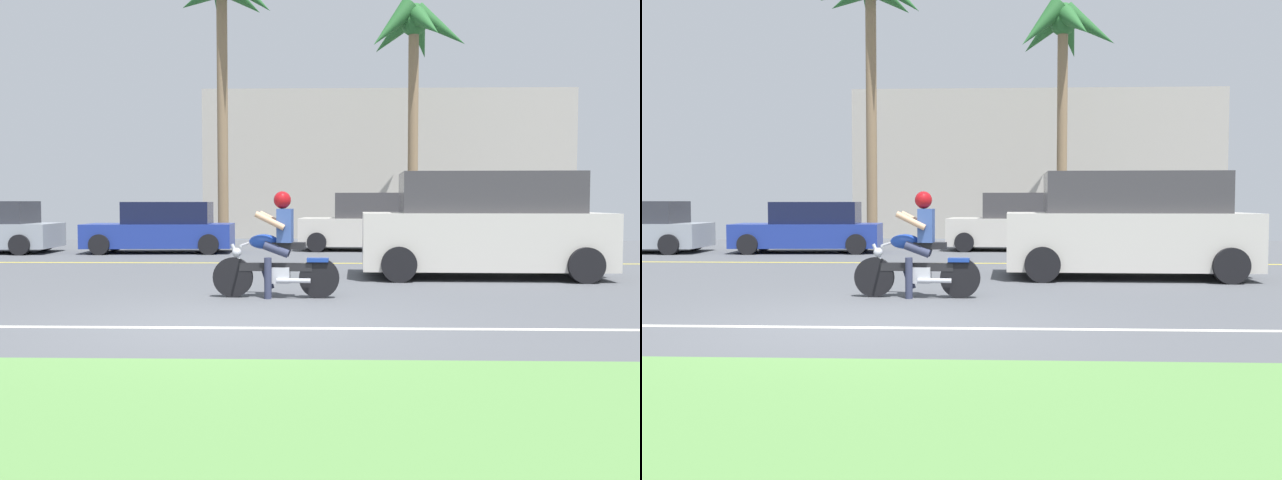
% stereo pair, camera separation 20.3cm
% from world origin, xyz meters
% --- Properties ---
extents(ground, '(56.00, 30.00, 0.04)m').
position_xyz_m(ground, '(0.00, 3.00, -0.02)').
color(ground, '#4C4F54').
extents(grass_median, '(56.00, 3.80, 0.06)m').
position_xyz_m(grass_median, '(0.00, -4.10, 0.03)').
color(grass_median, '#548442').
rests_on(grass_median, ground).
extents(lane_line_near, '(50.40, 0.12, 0.01)m').
position_xyz_m(lane_line_near, '(0.00, -0.36, 0.00)').
color(lane_line_near, silver).
rests_on(lane_line_near, ground).
extents(lane_line_far, '(50.40, 0.12, 0.01)m').
position_xyz_m(lane_line_far, '(0.00, 8.13, 0.00)').
color(lane_line_far, yellow).
rests_on(lane_line_far, ground).
extents(motorcyclist, '(1.91, 0.62, 1.60)m').
position_xyz_m(motorcyclist, '(0.26, 2.21, 0.67)').
color(motorcyclist, black).
rests_on(motorcyclist, ground).
extents(suv_nearby, '(4.78, 2.22, 1.99)m').
position_xyz_m(suv_nearby, '(3.95, 5.20, 0.96)').
color(suv_nearby, beige).
rests_on(suv_nearby, ground).
extents(parked_car_1, '(4.18, 2.03, 1.43)m').
position_xyz_m(parked_car_1, '(-3.81, 11.43, 0.67)').
color(parked_car_1, navy).
rests_on(parked_car_1, ground).
extents(parked_car_2, '(4.04, 2.18, 1.69)m').
position_xyz_m(parked_car_2, '(2.07, 12.58, 0.78)').
color(parked_car_2, beige).
rests_on(parked_car_2, ground).
extents(palm_tree_0, '(3.73, 3.83, 8.20)m').
position_xyz_m(palm_tree_0, '(3.69, 15.97, 6.80)').
color(palm_tree_0, '#846B4C').
rests_on(palm_tree_0, ground).
extents(palm_tree_1, '(3.58, 3.74, 9.10)m').
position_xyz_m(palm_tree_1, '(-2.67, 15.03, 7.73)').
color(palm_tree_1, '#846B4C').
rests_on(palm_tree_1, ground).
extents(building_far, '(14.37, 4.00, 5.78)m').
position_xyz_m(building_far, '(3.04, 21.00, 2.89)').
color(building_far, '#A8A399').
rests_on(building_far, ground).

